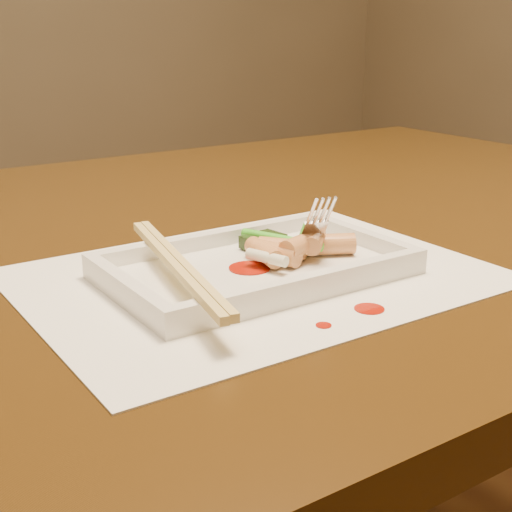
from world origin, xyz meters
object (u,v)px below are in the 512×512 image
placemat (256,276)px  chopstick_a (173,265)px  fork (308,172)px  plate_base (256,271)px  table (238,301)px

placemat → chopstick_a: 0.09m
fork → placemat: bearing=-165.6°
chopstick_a → fork: 0.16m
placemat → plate_base: 0.00m
table → placemat: size_ratio=3.50×
plate_base → fork: 0.11m
plate_base → chopstick_a: size_ratio=1.03×
table → fork: size_ratio=10.00×
placemat → chopstick_a: chopstick_a is taller
chopstick_a → fork: (0.15, 0.02, 0.06)m
placemat → plate_base: size_ratio=1.54×
placemat → plate_base: plate_base is taller
placemat → fork: (0.07, 0.02, 0.08)m
table → fork: fork is taller
placemat → chopstick_a: bearing=180.0°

